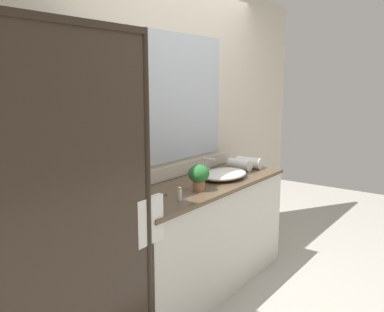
% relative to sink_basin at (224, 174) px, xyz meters
% --- Properties ---
extents(ground_plane, '(8.00, 8.00, 0.00)m').
position_rel_sink_basin_xyz_m(ground_plane, '(-0.26, 0.04, -0.94)').
color(ground_plane, '#B7B2A8').
extents(wall_back_with_mirror, '(4.40, 0.06, 2.60)m').
position_rel_sink_basin_xyz_m(wall_back_with_mirror, '(-0.26, 0.38, 0.37)').
color(wall_back_with_mirror, beige).
rests_on(wall_back_with_mirror, ground_plane).
extents(vanity_cabinet, '(1.80, 0.58, 0.90)m').
position_rel_sink_basin_xyz_m(vanity_cabinet, '(-0.26, 0.05, -0.49)').
color(vanity_cabinet, silver).
rests_on(vanity_cabinet, ground_plane).
extents(shower_enclosure, '(1.20, 0.59, 2.00)m').
position_rel_sink_basin_xyz_m(shower_enclosure, '(-1.54, -0.15, 0.08)').
color(shower_enclosure, '#2D2319').
rests_on(shower_enclosure, ground_plane).
extents(sink_basin, '(0.48, 0.33, 0.08)m').
position_rel_sink_basin_xyz_m(sink_basin, '(0.00, 0.00, 0.00)').
color(sink_basin, white).
rests_on(sink_basin, vanity_cabinet).
extents(faucet, '(0.17, 0.13, 0.16)m').
position_rel_sink_basin_xyz_m(faucet, '(0.00, 0.19, 0.01)').
color(faucet, silver).
rests_on(faucet, vanity_cabinet).
extents(potted_plant, '(0.16, 0.16, 0.20)m').
position_rel_sink_basin_xyz_m(potted_plant, '(-0.44, -0.05, 0.08)').
color(potted_plant, '#B77A51').
rests_on(potted_plant, vanity_cabinet).
extents(amenity_bottle_shampoo, '(0.03, 0.03, 0.08)m').
position_rel_sink_basin_xyz_m(amenity_bottle_shampoo, '(-0.78, 0.24, -0.00)').
color(amenity_bottle_shampoo, '#4C7056').
rests_on(amenity_bottle_shampoo, vanity_cabinet).
extents(amenity_bottle_lotion, '(0.03, 0.03, 0.10)m').
position_rel_sink_basin_xyz_m(amenity_bottle_lotion, '(-0.74, -0.10, 0.01)').
color(amenity_bottle_lotion, white).
rests_on(amenity_bottle_lotion, vanity_cabinet).
extents(rolled_towel_near_edge, '(0.12, 0.25, 0.11)m').
position_rel_sink_basin_xyz_m(rolled_towel_near_edge, '(0.50, 0.04, 0.01)').
color(rolled_towel_near_edge, white).
rests_on(rolled_towel_near_edge, vanity_cabinet).
extents(rolled_towel_middle, '(0.13, 0.24, 0.10)m').
position_rel_sink_basin_xyz_m(rolled_towel_middle, '(0.39, 0.07, 0.01)').
color(rolled_towel_middle, white).
rests_on(rolled_towel_middle, vanity_cabinet).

